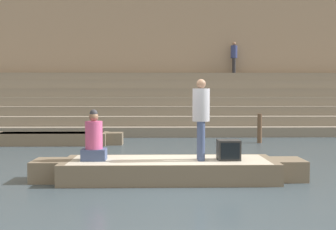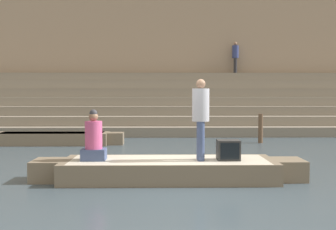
{
  "view_description": "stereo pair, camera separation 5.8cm",
  "coord_description": "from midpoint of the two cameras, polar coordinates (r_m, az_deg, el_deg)",
  "views": [
    {
      "loc": [
        -0.61,
        -8.2,
        1.9
      ],
      "look_at": [
        -0.42,
        1.44,
        1.35
      ],
      "focal_mm": 42.0,
      "sensor_mm": 36.0,
      "label": 1
    },
    {
      "loc": [
        -0.56,
        -8.2,
        1.9
      ],
      "look_at": [
        -0.42,
        1.44,
        1.35
      ],
      "focal_mm": 42.0,
      "sensor_mm": 36.0,
      "label": 2
    }
  ],
  "objects": [
    {
      "name": "mooring_post",
      "position": [
        15.2,
        13.05,
        -1.89
      ],
      "size": [
        0.17,
        0.17,
        1.1
      ],
      "primitive_type": "cylinder",
      "color": "brown",
      "rests_on": "ground"
    },
    {
      "name": "person_standing",
      "position": [
        8.42,
        4.61,
        0.17
      ],
      "size": [
        0.37,
        0.37,
        1.74
      ],
      "rotation": [
        0.0,
        0.0,
        -0.24
      ],
      "color": "#3D4C75",
      "rests_on": "rowboat_main"
    },
    {
      "name": "ghat_steps",
      "position": [
        19.66,
        0.54,
        0.8
      ],
      "size": [
        36.0,
        4.95,
        2.94
      ],
      "color": "gray",
      "rests_on": "ground"
    },
    {
      "name": "moored_boat_shore",
      "position": [
        14.97,
        -16.74,
        -3.25
      ],
      "size": [
        5.23,
        1.02,
        0.44
      ],
      "rotation": [
        0.0,
        0.0,
        0.06
      ],
      "color": "#756651",
      "rests_on": "ground"
    },
    {
      "name": "back_wall",
      "position": [
        22.08,
        0.36,
        7.92
      ],
      "size": [
        34.2,
        1.28,
        7.42
      ],
      "color": "tan",
      "rests_on": "ground"
    },
    {
      "name": "rowboat_main",
      "position": [
        8.61,
        -0.04,
        -7.85
      ],
      "size": [
        5.87,
        1.52,
        0.45
      ],
      "rotation": [
        0.0,
        0.0,
        -0.04
      ],
      "color": "#756651",
      "rests_on": "ground"
    },
    {
      "name": "person_on_steps",
      "position": [
        21.51,
        9.48,
        8.55
      ],
      "size": [
        0.35,
        0.35,
        1.66
      ],
      "rotation": [
        0.0,
        0.0,
        2.91
      ],
      "color": "#28282D",
      "rests_on": "ghat_steps"
    },
    {
      "name": "tv_set",
      "position": [
        8.6,
        8.59,
        -5.03
      ],
      "size": [
        0.48,
        0.41,
        0.43
      ],
      "rotation": [
        0.0,
        0.0,
        0.02
      ],
      "color": "#2D2D2D",
      "rests_on": "rowboat_main"
    },
    {
      "name": "ground_plane",
      "position": [
        8.44,
        2.88,
        -9.74
      ],
      "size": [
        120.0,
        120.0,
        0.0
      ],
      "primitive_type": "plane",
      "color": "#3D4C56"
    },
    {
      "name": "person_rowing",
      "position": [
        8.59,
        -10.89,
        -3.61
      ],
      "size": [
        0.51,
        0.4,
        1.09
      ],
      "rotation": [
        0.0,
        0.0,
        -0.15
      ],
      "color": "#3D4C75",
      "rests_on": "rowboat_main"
    }
  ]
}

